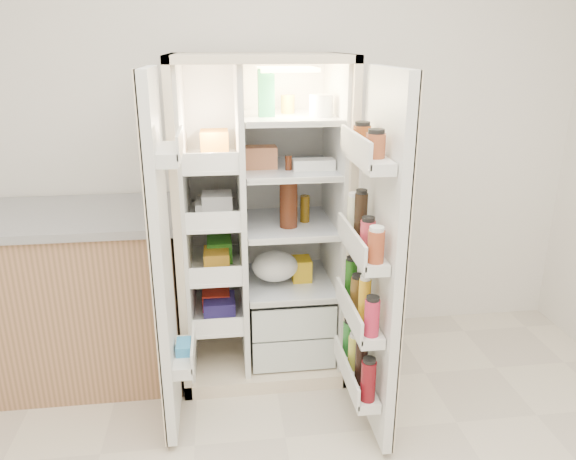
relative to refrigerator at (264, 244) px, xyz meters
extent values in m
cube|color=silver|center=(0.03, 0.35, 0.60)|extent=(4.00, 0.02, 2.70)
cube|color=beige|center=(-0.02, 0.28, 0.15)|extent=(0.92, 0.04, 1.80)
cube|color=beige|center=(-0.46, -0.05, 0.15)|extent=(0.04, 0.70, 1.80)
cube|color=beige|center=(0.42, -0.05, 0.15)|extent=(0.04, 0.70, 1.80)
cube|color=beige|center=(-0.02, -0.05, 1.03)|extent=(0.92, 0.70, 0.04)
cube|color=beige|center=(-0.02, -0.05, -0.71)|extent=(0.92, 0.70, 0.08)
cube|color=silver|center=(-0.02, 0.25, 0.17)|extent=(0.84, 0.02, 1.68)
cube|color=silver|center=(-0.43, -0.05, 0.17)|extent=(0.02, 0.62, 1.68)
cube|color=silver|center=(0.39, -0.05, 0.17)|extent=(0.02, 0.62, 1.68)
cube|color=silver|center=(-0.13, -0.05, 0.17)|extent=(0.03, 0.62, 1.68)
cube|color=silver|center=(0.14, -0.07, -0.56)|extent=(0.47, 0.52, 0.19)
cube|color=silver|center=(0.14, -0.07, -0.36)|extent=(0.47, 0.52, 0.19)
cube|color=#FFD18C|center=(0.14, 0.00, 0.97)|extent=(0.30, 0.30, 0.02)
cube|color=white|center=(-0.28, -0.05, -0.40)|extent=(0.28, 0.58, 0.02)
cube|color=white|center=(-0.28, -0.05, -0.10)|extent=(0.28, 0.58, 0.02)
cube|color=white|center=(-0.28, -0.05, 0.20)|extent=(0.28, 0.58, 0.02)
cube|color=white|center=(-0.28, -0.05, 0.50)|extent=(0.28, 0.58, 0.02)
cube|color=white|center=(0.14, -0.05, -0.23)|extent=(0.49, 0.58, 0.01)
cube|color=white|center=(0.14, -0.05, 0.13)|extent=(0.49, 0.58, 0.01)
cube|color=white|center=(0.14, -0.05, 0.45)|extent=(0.49, 0.58, 0.02)
cube|color=white|center=(0.14, -0.05, 0.73)|extent=(0.49, 0.58, 0.02)
cube|color=red|center=(-0.28, -0.05, -0.34)|extent=(0.16, 0.20, 0.10)
cube|color=green|center=(-0.28, -0.05, -0.03)|extent=(0.14, 0.18, 0.12)
cube|color=silver|center=(-0.28, -0.05, 0.25)|extent=(0.20, 0.22, 0.07)
cube|color=#C37620|center=(-0.28, -0.05, 0.58)|extent=(0.15, 0.16, 0.14)
cube|color=#3A2C86|center=(-0.28, -0.05, -0.34)|extent=(0.18, 0.20, 0.09)
cube|color=gold|center=(-0.28, -0.05, -0.04)|extent=(0.14, 0.18, 0.10)
cube|color=silver|center=(-0.28, -0.05, 0.27)|extent=(0.16, 0.16, 0.12)
sphere|color=orange|center=(0.01, -0.15, -0.62)|extent=(0.07, 0.07, 0.07)
sphere|color=orange|center=(0.10, -0.11, -0.62)|extent=(0.07, 0.07, 0.07)
sphere|color=orange|center=(0.20, -0.15, -0.62)|extent=(0.07, 0.07, 0.07)
sphere|color=orange|center=(0.06, -0.01, -0.62)|extent=(0.07, 0.07, 0.07)
sphere|color=orange|center=(0.16, -0.03, -0.62)|extent=(0.07, 0.07, 0.07)
sphere|color=orange|center=(0.26, -0.07, -0.62)|extent=(0.07, 0.07, 0.07)
ellipsoid|color=#416F25|center=(0.14, -0.05, -0.35)|extent=(0.26, 0.24, 0.11)
cylinder|color=#4C2010|center=(0.13, -0.13, 0.30)|extent=(0.10, 0.10, 0.31)
cylinder|color=brown|center=(0.23, -0.05, 0.22)|extent=(0.05, 0.05, 0.15)
cube|color=#227E4B|center=(0.02, -0.09, 0.86)|extent=(0.08, 0.08, 0.24)
cylinder|color=white|center=(0.30, -0.12, 0.80)|extent=(0.12, 0.12, 0.11)
cylinder|color=#A88726|center=(0.15, 0.04, 0.79)|extent=(0.08, 0.08, 0.10)
cube|color=white|center=(0.26, -0.13, 0.49)|extent=(0.22, 0.09, 0.06)
cube|color=#B9704A|center=(-0.03, -0.06, 0.52)|extent=(0.19, 0.11, 0.12)
ellipsoid|color=silver|center=(0.05, -0.11, -0.13)|extent=(0.26, 0.24, 0.17)
cube|color=yellow|center=(0.21, -0.05, -0.15)|extent=(0.11, 0.13, 0.13)
cube|color=silver|center=(-0.52, -0.60, 0.15)|extent=(0.05, 0.40, 1.72)
cube|color=beige|center=(-0.54, -0.60, 0.15)|extent=(0.01, 0.40, 1.72)
cube|color=silver|center=(-0.45, -0.60, -0.35)|extent=(0.09, 0.32, 0.06)
cube|color=silver|center=(-0.45, -0.60, 0.65)|extent=(0.09, 0.32, 0.06)
cube|color=#338CCC|center=(-0.45, -0.60, -0.32)|extent=(0.07, 0.12, 0.10)
cube|color=silver|center=(0.48, -0.69, 0.15)|extent=(0.05, 0.58, 1.72)
cube|color=beige|center=(0.51, -0.69, 0.15)|extent=(0.01, 0.58, 1.72)
cube|color=silver|center=(0.40, -0.69, -0.49)|extent=(0.11, 0.50, 0.05)
cube|color=silver|center=(0.40, -0.69, -0.15)|extent=(0.11, 0.50, 0.05)
cube|color=silver|center=(0.40, -0.69, 0.20)|extent=(0.11, 0.50, 0.05)
cube|color=silver|center=(0.40, -0.69, 0.63)|extent=(0.11, 0.50, 0.05)
cylinder|color=#620A12|center=(0.40, -0.89, -0.36)|extent=(0.07, 0.07, 0.20)
cylinder|color=black|center=(0.40, -0.76, -0.35)|extent=(0.06, 0.06, 0.22)
cylinder|color=#CBC943|center=(0.40, -0.63, -0.37)|extent=(0.06, 0.06, 0.18)
cylinder|color=#287A2E|center=(0.40, -0.50, -0.37)|extent=(0.06, 0.06, 0.19)
cylinder|color=#AD1C39|center=(0.40, -0.89, -0.04)|extent=(0.07, 0.07, 0.17)
cylinder|color=gold|center=(0.40, -0.76, -0.02)|extent=(0.06, 0.06, 0.21)
cylinder|color=brown|center=(0.40, -0.63, -0.04)|extent=(0.07, 0.07, 0.16)
cylinder|color=#1C5513|center=(0.40, -0.50, -0.02)|extent=(0.06, 0.06, 0.20)
cylinder|color=#923B1F|center=(0.40, -0.89, 0.30)|extent=(0.07, 0.07, 0.14)
cylinder|color=#B12D3B|center=(0.40, -0.76, 0.30)|extent=(0.07, 0.07, 0.14)
cylinder|color=black|center=(0.40, -0.63, 0.34)|extent=(0.06, 0.06, 0.23)
cylinder|color=beige|center=(0.40, -0.50, 0.32)|extent=(0.06, 0.06, 0.18)
cylinder|color=brown|center=(0.40, -0.81, 0.71)|extent=(0.08, 0.08, 0.10)
cylinder|color=brown|center=(0.40, -0.59, 0.71)|extent=(0.08, 0.08, 0.10)
cube|color=#A47352|center=(-1.15, -0.03, -0.27)|extent=(1.31, 0.68, 0.94)
cube|color=gray|center=(-1.15, -0.03, 0.22)|extent=(1.36, 0.72, 0.04)
camera|label=1|loc=(-0.24, -2.96, 1.11)|focal=34.00mm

